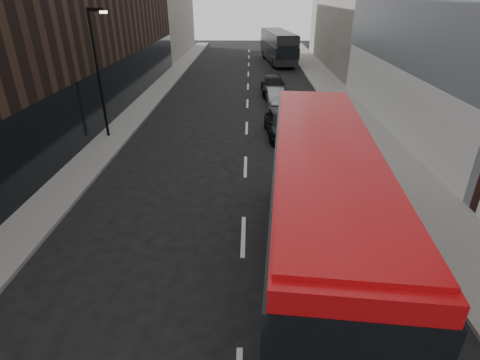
# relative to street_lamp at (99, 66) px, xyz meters

# --- Properties ---
(sidewalk_right) EXTENTS (3.00, 80.00, 0.15)m
(sidewalk_right) POSITION_rel_street_lamp_xyz_m (15.72, 7.00, -4.11)
(sidewalk_right) COLOR slate
(sidewalk_right) RESTS_ON ground
(sidewalk_left) EXTENTS (2.00, 80.00, 0.15)m
(sidewalk_left) POSITION_rel_street_lamp_xyz_m (0.22, 7.00, -4.11)
(sidewalk_left) COLOR slate
(sidewalk_left) RESTS_ON ground
(building_left_mid) EXTENTS (5.00, 24.00, 14.00)m
(building_left_mid) POSITION_rel_street_lamp_xyz_m (-3.28, 12.00, 2.82)
(building_left_mid) COLOR black
(building_left_mid) RESTS_ON ground
(building_left_far) EXTENTS (5.00, 20.00, 13.00)m
(building_left_far) POSITION_rel_street_lamp_xyz_m (-3.28, 34.00, 2.32)
(building_left_far) COLOR slate
(building_left_far) RESTS_ON ground
(street_lamp) EXTENTS (1.06, 0.22, 7.00)m
(street_lamp) POSITION_rel_street_lamp_xyz_m (0.00, 0.00, 0.00)
(street_lamp) COLOR black
(street_lamp) RESTS_ON sidewalk_left
(red_bus) EXTENTS (3.56, 11.24, 4.47)m
(red_bus) POSITION_rel_street_lamp_xyz_m (10.36, -12.08, -1.70)
(red_bus) COLOR #A90A0D
(red_bus) RESTS_ON ground
(grey_bus) EXTENTS (4.10, 11.62, 3.68)m
(grey_bus) POSITION_rel_street_lamp_xyz_m (11.81, 27.52, -2.21)
(grey_bus) COLOR black
(grey_bus) RESTS_ON ground
(car_a) EXTENTS (2.16, 4.67, 1.55)m
(car_a) POSITION_rel_street_lamp_xyz_m (10.34, 0.74, -3.41)
(car_a) COLOR black
(car_a) RESTS_ON ground
(car_b) EXTENTS (1.49, 3.81, 1.23)m
(car_b) POSITION_rel_street_lamp_xyz_m (10.40, 7.84, -3.56)
(car_b) COLOR gray
(car_b) RESTS_ON ground
(car_c) EXTENTS (2.06, 4.98, 1.44)m
(car_c) POSITION_rel_street_lamp_xyz_m (10.41, 11.34, -3.46)
(car_c) COLOR black
(car_c) RESTS_ON ground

